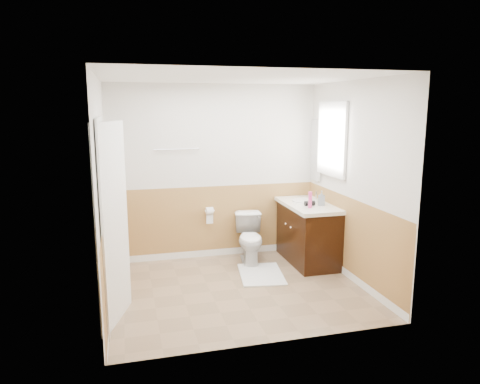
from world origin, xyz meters
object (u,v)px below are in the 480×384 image
object	(u,v)px
bath_mat	(261,274)
soap_dispenser	(321,198)
vanity_cabinet	(308,234)
toilet	(250,239)
lotion_bottle	(310,200)

from	to	relation	value
bath_mat	soap_dispenser	world-z (taller)	soap_dispenser
vanity_cabinet	toilet	bearing A→B (deg)	166.38
bath_mat	vanity_cabinet	xyz separation A→B (m)	(0.80, 0.34, 0.39)
bath_mat	lotion_bottle	xyz separation A→B (m)	(0.70, 0.07, 0.95)
vanity_cabinet	soap_dispenser	bearing A→B (deg)	-51.07
toilet	bath_mat	distance (m)	0.63
toilet	lotion_bottle	size ratio (longest dim) A/B	3.09
toilet	bath_mat	size ratio (longest dim) A/B	0.85
bath_mat	soap_dispenser	size ratio (longest dim) A/B	3.98
bath_mat	vanity_cabinet	world-z (taller)	vanity_cabinet
bath_mat	lotion_bottle	world-z (taller)	lotion_bottle
toilet	soap_dispenser	distance (m)	1.15
soap_dispenser	toilet	bearing A→B (deg)	159.56
bath_mat	soap_dispenser	xyz separation A→B (m)	(0.92, 0.19, 0.94)
bath_mat	lotion_bottle	bearing A→B (deg)	5.89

